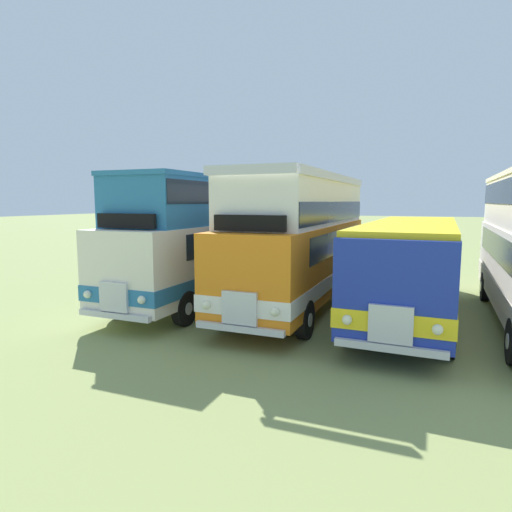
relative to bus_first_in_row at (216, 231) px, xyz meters
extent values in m
cube|color=silver|center=(0.00, -0.12, -0.78)|extent=(2.73, 11.50, 2.30)
cube|color=teal|center=(0.00, -0.12, -1.38)|extent=(2.77, 11.54, 0.44)
cube|color=#19232D|center=(0.01, 0.28, -0.18)|extent=(2.71, 9.10, 0.76)
cube|color=#19232D|center=(-0.12, -5.79, -0.13)|extent=(2.20, 0.14, 0.90)
cube|color=silver|center=(-0.12, -5.90, -1.38)|extent=(0.90, 0.14, 0.80)
cube|color=silver|center=(-0.12, -5.93, -1.88)|extent=(2.30, 0.19, 0.16)
sphere|color=#EAEACC|center=(0.78, -5.93, -1.38)|extent=(0.22, 0.22, 0.22)
sphere|color=#EAEACC|center=(-1.02, -5.89, -1.38)|extent=(0.22, 0.22, 0.22)
cube|color=teal|center=(0.00, 0.13, 1.12)|extent=(2.61, 10.60, 1.50)
cube|color=teal|center=(0.00, 0.13, 1.94)|extent=(2.67, 10.70, 0.14)
cube|color=#19232D|center=(0.00, 0.13, 1.42)|extent=(2.65, 10.50, 0.68)
cube|color=black|center=(-0.11, -5.30, 0.62)|extent=(1.90, 0.16, 0.40)
cylinder|color=black|center=(1.06, -4.27, -1.96)|extent=(0.30, 1.05, 1.04)
cylinder|color=silver|center=(1.21, -4.27, -1.96)|extent=(0.03, 0.36, 0.36)
cylinder|color=black|center=(-1.24, -4.23, -1.96)|extent=(0.30, 1.05, 1.04)
cylinder|color=silver|center=(-1.39, -4.22, -1.96)|extent=(0.03, 0.36, 0.36)
cylinder|color=black|center=(1.23, 3.78, -1.96)|extent=(0.30, 1.05, 1.04)
cylinder|color=silver|center=(1.38, 3.78, -1.96)|extent=(0.03, 0.36, 0.36)
cylinder|color=black|center=(-1.07, 3.83, -1.96)|extent=(0.30, 1.05, 1.04)
cylinder|color=silver|center=(-1.22, 3.83, -1.96)|extent=(0.03, 0.36, 0.36)
cube|color=orange|center=(3.58, -0.77, -0.78)|extent=(2.69, 10.02, 2.30)
cube|color=white|center=(3.58, -0.77, -1.38)|extent=(2.73, 10.06, 0.44)
cube|color=#19232D|center=(3.59, -0.37, -0.18)|extent=(2.67, 7.62, 0.76)
cube|color=#19232D|center=(3.49, -5.69, -0.13)|extent=(2.20, 0.14, 0.90)
cube|color=silver|center=(3.49, -5.80, -1.38)|extent=(0.90, 0.14, 0.80)
cube|color=silver|center=(3.49, -5.83, -1.88)|extent=(2.30, 0.18, 0.16)
sphere|color=#EAEACC|center=(4.39, -5.83, -1.38)|extent=(0.22, 0.22, 0.22)
sphere|color=#EAEACC|center=(2.59, -5.79, -1.38)|extent=(0.22, 0.22, 0.22)
cube|color=white|center=(3.59, -0.52, 1.12)|extent=(2.57, 9.11, 1.50)
cube|color=silver|center=(3.50, -5.25, 1.92)|extent=(2.40, 0.15, 0.24)
cube|color=silver|center=(3.67, 3.52, 1.92)|extent=(2.40, 0.15, 0.24)
cube|color=silver|center=(4.79, -0.54, 1.92)|extent=(0.27, 9.07, 0.24)
cube|color=silver|center=(2.39, -0.49, 1.92)|extent=(0.27, 9.07, 0.24)
cube|color=#19232D|center=(3.59, -0.52, 0.82)|extent=(2.61, 9.02, 0.64)
cube|color=black|center=(3.50, -5.20, 0.62)|extent=(1.90, 0.16, 0.40)
cylinder|color=black|center=(4.67, -4.17, -1.96)|extent=(0.30, 1.05, 1.04)
cylinder|color=silver|center=(4.82, -4.18, -1.96)|extent=(0.03, 0.36, 0.36)
cylinder|color=black|center=(2.37, -4.13, -1.96)|extent=(0.30, 1.05, 1.04)
cylinder|color=silver|center=(2.22, -4.13, -1.96)|extent=(0.03, 0.36, 0.36)
cylinder|color=black|center=(4.80, 2.40, -1.96)|extent=(0.30, 1.05, 1.04)
cylinder|color=silver|center=(4.95, 2.39, -1.96)|extent=(0.03, 0.36, 0.36)
cylinder|color=black|center=(2.50, 2.44, -1.96)|extent=(0.30, 1.05, 1.04)
cylinder|color=silver|center=(2.35, 2.44, -1.96)|extent=(0.03, 0.36, 0.36)
cube|color=#1E339E|center=(7.17, -0.67, -0.78)|extent=(2.92, 10.55, 2.30)
cube|color=yellow|center=(7.17, -0.67, -1.38)|extent=(2.96, 10.59, 0.44)
cube|color=#19232D|center=(7.19, -0.27, -0.18)|extent=(2.85, 8.15, 0.76)
cube|color=#19232D|center=(6.96, -5.83, -0.13)|extent=(2.20, 0.19, 0.90)
cube|color=silver|center=(6.96, -5.94, -1.38)|extent=(0.90, 0.16, 0.80)
cube|color=silver|center=(6.96, -5.97, -1.88)|extent=(2.30, 0.23, 0.16)
sphere|color=#EAEACC|center=(7.86, -5.99, -1.38)|extent=(0.22, 0.22, 0.22)
sphere|color=#EAEACC|center=(6.06, -5.92, -1.38)|extent=(0.22, 0.22, 0.22)
cube|color=yellow|center=(7.17, -0.67, 0.44)|extent=(2.86, 10.15, 0.14)
cylinder|color=black|center=(8.17, -4.34, -1.96)|extent=(0.32, 1.05, 1.04)
cylinder|color=silver|center=(8.32, -4.35, -1.96)|extent=(0.03, 0.36, 0.36)
cylinder|color=black|center=(5.88, -4.25, -1.96)|extent=(0.32, 1.05, 1.04)
cylinder|color=silver|center=(5.73, -4.24, -1.96)|extent=(0.03, 0.36, 0.36)
cylinder|color=black|center=(8.46, 2.71, -1.96)|extent=(0.32, 1.05, 1.04)
cylinder|color=silver|center=(8.61, 2.70, -1.96)|extent=(0.03, 0.36, 0.36)
cylinder|color=black|center=(6.16, 2.80, -1.96)|extent=(0.32, 1.05, 1.04)
cylinder|color=silver|center=(6.01, 2.81, -1.96)|extent=(0.03, 0.36, 0.36)
cylinder|color=silver|center=(9.37, -4.29, -1.96)|extent=(0.03, 0.36, 0.36)
cylinder|color=black|center=(9.70, 2.58, -1.96)|extent=(0.31, 1.05, 1.04)
cylinder|color=silver|center=(9.55, 2.58, -1.96)|extent=(0.03, 0.36, 0.36)
camera|label=1|loc=(7.53, -15.11, 1.15)|focal=30.53mm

